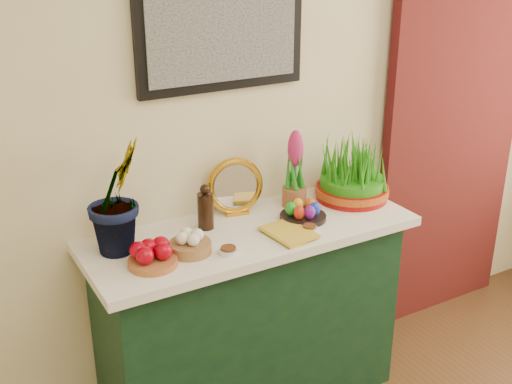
% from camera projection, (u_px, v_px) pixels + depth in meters
% --- Properties ---
extents(sideboard, '(1.30, 0.45, 0.85)m').
position_uv_depth(sideboard, '(250.00, 322.00, 2.86)').
color(sideboard, '#133519').
rests_on(sideboard, ground).
extents(tablecloth, '(1.40, 0.55, 0.04)m').
position_uv_depth(tablecloth, '(250.00, 232.00, 2.69)').
color(tablecloth, white).
rests_on(tablecloth, sideboard).
extents(hyacinth_green, '(0.38, 0.37, 0.59)m').
position_uv_depth(hyacinth_green, '(115.00, 179.00, 2.39)').
color(hyacinth_green, '#207F1E').
rests_on(hyacinth_green, tablecloth).
extents(apple_bowl, '(0.24, 0.24, 0.09)m').
position_uv_depth(apple_bowl, '(152.00, 256.00, 2.37)').
color(apple_bowl, '#9D572B').
rests_on(apple_bowl, tablecloth).
extents(garlic_basket, '(0.17, 0.17, 0.09)m').
position_uv_depth(garlic_basket, '(190.00, 244.00, 2.46)').
color(garlic_basket, olive).
rests_on(garlic_basket, tablecloth).
extents(vinegar_cruet, '(0.07, 0.07, 0.20)m').
position_uv_depth(vinegar_cruet, '(205.00, 209.00, 2.65)').
color(vinegar_cruet, black).
rests_on(vinegar_cruet, tablecloth).
extents(mirror, '(0.26, 0.11, 0.26)m').
position_uv_depth(mirror, '(235.00, 187.00, 2.78)').
color(mirror, gold).
rests_on(mirror, tablecloth).
extents(book, '(0.17, 0.23, 0.03)m').
position_uv_depth(book, '(273.00, 237.00, 2.57)').
color(book, gold).
rests_on(book, tablecloth).
extents(spice_dish_left, '(0.07, 0.07, 0.03)m').
position_uv_depth(spice_dish_left, '(228.00, 251.00, 2.46)').
color(spice_dish_left, silver).
rests_on(spice_dish_left, tablecloth).
extents(spice_dish_right, '(0.07, 0.07, 0.03)m').
position_uv_depth(spice_dish_right, '(309.00, 228.00, 2.65)').
color(spice_dish_right, silver).
rests_on(spice_dish_right, tablecloth).
extents(egg_plate, '(0.26, 0.26, 0.08)m').
position_uv_depth(egg_plate, '(303.00, 213.00, 2.75)').
color(egg_plate, black).
rests_on(egg_plate, tablecloth).
extents(hyacinth_pink, '(0.11, 0.11, 0.36)m').
position_uv_depth(hyacinth_pink, '(295.00, 173.00, 2.83)').
color(hyacinth_pink, '#975633').
rests_on(hyacinth_pink, tablecloth).
extents(wheatgrass_sabzeh, '(0.34, 0.34, 0.28)m').
position_uv_depth(wheatgrass_sabzeh, '(353.00, 174.00, 2.93)').
color(wheatgrass_sabzeh, '#950C0A').
rests_on(wheatgrass_sabzeh, tablecloth).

